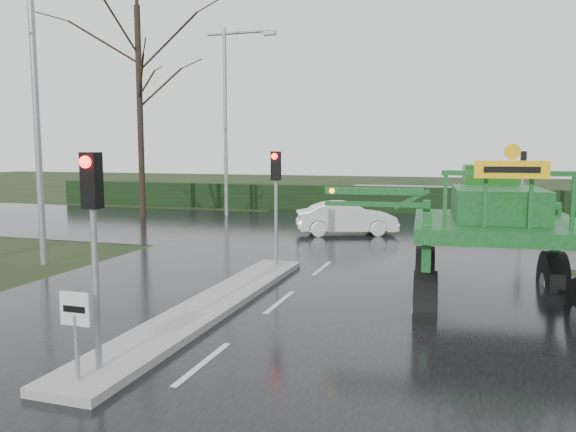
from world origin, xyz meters
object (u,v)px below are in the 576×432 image
(street_light_left_near, at_px, (42,69))
(crop_sprayer, at_px, (427,213))
(traffic_signal_mid, at_px, (276,183))
(keep_left_sign, at_px, (76,322))
(white_sedan, at_px, (346,235))
(traffic_signal_far, at_px, (523,171))
(street_light_left_far, at_px, (230,105))
(traffic_signal_near, at_px, (93,214))

(street_light_left_near, xyz_separation_m, crop_sprayer, (11.46, -1.48, -3.81))
(traffic_signal_mid, xyz_separation_m, street_light_left_near, (-6.89, -1.49, 3.40))
(keep_left_sign, distance_m, crop_sprayer, 7.64)
(keep_left_sign, relative_size, crop_sprayer, 0.16)
(street_light_left_near, height_order, white_sedan, street_light_left_near)
(keep_left_sign, distance_m, traffic_signal_far, 22.93)
(street_light_left_far, height_order, white_sedan, street_light_left_far)
(traffic_signal_near, height_order, crop_sprayer, crop_sprayer)
(keep_left_sign, bearing_deg, street_light_left_near, 132.59)
(traffic_signal_near, relative_size, street_light_left_far, 0.35)
(traffic_signal_near, bearing_deg, crop_sprayer, 50.43)
(white_sedan, bearing_deg, traffic_signal_near, 156.72)
(street_light_left_near, bearing_deg, traffic_signal_far, 43.63)
(traffic_signal_far, bearing_deg, crop_sprayer, 78.21)
(traffic_signal_near, height_order, traffic_signal_mid, same)
(crop_sprayer, bearing_deg, street_light_left_near, 168.39)
(traffic_signal_mid, relative_size, street_light_left_far, 0.35)
(street_light_left_near, bearing_deg, street_light_left_far, 90.00)
(street_light_left_far, bearing_deg, street_light_left_near, -90.00)
(white_sedan, bearing_deg, street_light_left_near, 119.10)
(traffic_signal_far, xyz_separation_m, street_light_left_near, (-14.69, -14.01, 3.40))
(traffic_signal_far, relative_size, street_light_left_far, 0.35)
(traffic_signal_mid, relative_size, crop_sprayer, 0.43)
(street_light_left_near, distance_m, white_sedan, 13.14)
(traffic_signal_far, distance_m, white_sedan, 9.17)
(keep_left_sign, distance_m, traffic_signal_mid, 9.12)
(traffic_signal_mid, xyz_separation_m, street_light_left_far, (-6.89, 12.51, 3.40))
(traffic_signal_near, bearing_deg, keep_left_sign, -90.00)
(traffic_signal_mid, relative_size, street_light_left_near, 0.35)
(traffic_signal_far, bearing_deg, street_light_left_near, 43.63)
(street_light_left_near, distance_m, street_light_left_far, 14.00)
(traffic_signal_far, bearing_deg, traffic_signal_near, 69.64)
(traffic_signal_mid, xyz_separation_m, crop_sprayer, (4.57, -2.97, -0.41))
(traffic_signal_near, distance_m, street_light_left_far, 22.37)
(crop_sprayer, bearing_deg, keep_left_sign, -131.44)
(traffic_signal_far, relative_size, white_sedan, 0.84)
(traffic_signal_mid, distance_m, crop_sprayer, 5.46)
(traffic_signal_near, height_order, traffic_signal_far, same)
(crop_sprayer, bearing_deg, traffic_signal_far, 73.96)
(street_light_left_far, relative_size, white_sedan, 2.37)
(keep_left_sign, relative_size, street_light_left_far, 0.14)
(street_light_left_near, xyz_separation_m, white_sedan, (7.46, 9.00, -5.99))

